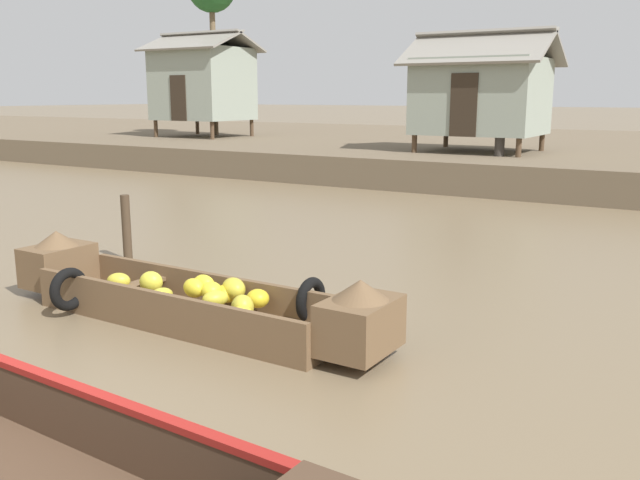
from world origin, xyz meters
TOP-DOWN VIEW (x-y plane):
  - ground_plane at (0.00, 10.00)m, footprint 300.00×300.00m
  - riverbank_strip at (0.00, 25.01)m, footprint 160.00×20.00m
  - banana_boat at (-0.75, 3.73)m, footprint 5.17×1.64m
  - stilt_house_left at (-14.92, 20.59)m, footprint 4.14×3.50m
  - stilt_house_mid_left at (-2.40, 18.89)m, footprint 4.28×3.53m
  - vendor_person at (-1.37, 17.61)m, footprint 0.44×0.44m
  - mooring_post at (-3.62, 5.50)m, footprint 0.14×0.14m

SIDE VIEW (x-z plane):
  - ground_plane at x=0.00m, z-range 0.00..0.00m
  - banana_boat at x=-0.75m, z-range -0.12..0.72m
  - riverbank_strip at x=0.00m, z-range 0.00..0.86m
  - mooring_post at x=-3.62m, z-range 0.00..1.06m
  - vendor_person at x=-1.37m, z-range 0.96..2.62m
  - stilt_house_mid_left at x=-2.40m, z-range 0.79..4.44m
  - stilt_house_left at x=-14.92m, z-range 0.96..5.24m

